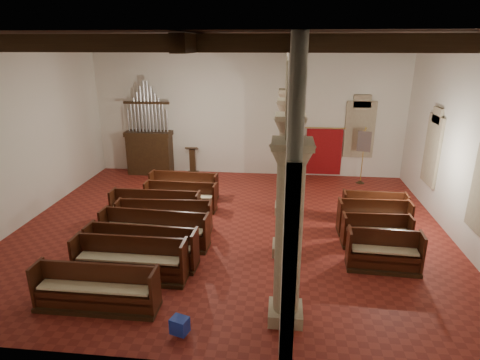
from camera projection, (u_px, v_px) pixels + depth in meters
name	position (u px, v px, depth m)	size (l,w,h in m)	color
floor	(231.00, 228.00, 13.34)	(14.00, 14.00, 0.00)	maroon
ceiling	(229.00, 37.00, 11.40)	(14.00, 14.00, 0.00)	#311D10
wall_back	(247.00, 109.00, 18.02)	(14.00, 0.02, 6.00)	white
wall_front	(184.00, 220.00, 6.73)	(14.00, 0.02, 6.00)	white
wall_left	(18.00, 134.00, 13.08)	(0.02, 12.00, 6.00)	white
wall_right	(468.00, 145.00, 11.67)	(0.02, 12.00, 6.00)	white
ceiling_beams	(229.00, 43.00, 11.46)	(13.80, 11.80, 0.30)	#352311
arcade	(289.00, 123.00, 12.01)	(0.90, 11.90, 6.00)	tan
window_right_b	(433.00, 150.00, 14.28)	(0.03, 1.00, 2.20)	#2C6347
window_back	(359.00, 130.00, 17.75)	(1.00, 0.03, 2.20)	#2C6347
pipe_organ	(149.00, 145.00, 18.53)	(2.10, 0.85, 4.40)	#352311
lectern	(193.00, 163.00, 18.57)	(0.59, 0.60, 1.38)	#391B12
dossal_curtain	(324.00, 152.00, 18.18)	(1.80, 0.07, 2.17)	maroon
processional_banner	(362.00, 165.00, 17.35)	(0.54, 0.69, 2.49)	#352311
hymnal_box_a	(180.00, 325.00, 8.31)	(0.35, 0.28, 0.35)	navy
hymnal_box_b	(161.00, 273.00, 10.23)	(0.31, 0.25, 0.31)	navy
hymnal_box_c	(168.00, 238.00, 12.12)	(0.27, 0.22, 0.27)	#161B9C
tube_heater_a	(71.00, 299.00, 9.35)	(0.10, 0.10, 0.96)	silver
tube_heater_b	(127.00, 285.00, 9.89)	(0.09, 0.09, 0.86)	white
nave_pew_0	(97.00, 295.00, 9.19)	(2.85, 0.72, 1.07)	#352311
nave_pew_1	(131.00, 265.00, 10.36)	(2.94, 0.77, 1.13)	#352311
nave_pew_2	(142.00, 253.00, 11.01)	(3.09, 0.87, 1.12)	#352311
nave_pew_3	(155.00, 235.00, 12.07)	(3.31, 0.90, 1.09)	#352311
nave_pew_4	(165.00, 221.00, 13.06)	(3.10, 0.85, 1.02)	#352311
nave_pew_5	(156.00, 211.00, 13.76)	(3.06, 0.72, 1.07)	#352311
nave_pew_6	(181.00, 201.00, 14.71)	(2.63, 0.74, 1.02)	#352311
nave_pew_7	(184.00, 190.00, 15.77)	(2.70, 0.84, 1.05)	#352311
aisle_pew_0	(383.00, 256.00, 10.80)	(1.96, 0.83, 1.10)	#352311
aisle_pew_1	(376.00, 236.00, 12.04)	(2.02, 0.72, 0.99)	#352311
aisle_pew_2	(373.00, 223.00, 12.83)	(2.26, 0.80, 1.10)	#352311
aisle_pew_3	(374.00, 212.00, 13.65)	(2.12, 0.76, 1.06)	#352311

